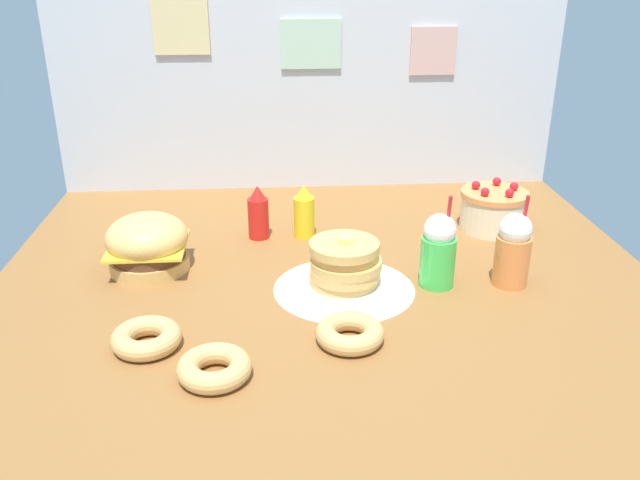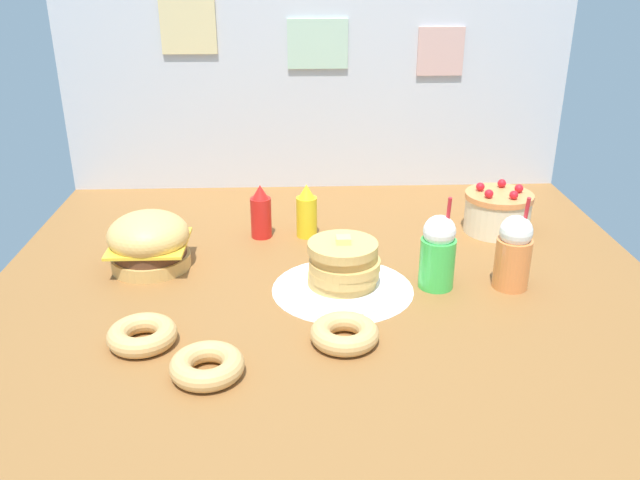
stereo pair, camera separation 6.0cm
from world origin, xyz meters
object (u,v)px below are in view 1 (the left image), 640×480
at_px(burger, 148,244).
at_px(donut_vanilla, 350,332).
at_px(mustard_bottle, 304,213).
at_px(donut_pink_glaze, 146,337).
at_px(layer_cake, 493,210).
at_px(orange_float_cup, 513,250).
at_px(donut_chocolate, 214,367).
at_px(cream_soda_cup, 438,251).
at_px(ketchup_bottle, 258,214).
at_px(pancake_stack, 344,267).

distance_m(burger, donut_vanilla, 0.74).
bearing_deg(mustard_bottle, donut_pink_glaze, -122.26).
height_order(layer_cake, mustard_bottle, mustard_bottle).
distance_m(layer_cake, mustard_bottle, 0.67).
bearing_deg(donut_pink_glaze, orange_float_cup, 14.95).
xyz_separation_m(orange_float_cup, donut_chocolate, (-0.84, -0.42, -0.08)).
bearing_deg(orange_float_cup, cream_soda_cup, 177.17).
xyz_separation_m(orange_float_cup, donut_pink_glaze, (-1.02, -0.27, -0.08)).
bearing_deg(donut_pink_glaze, donut_chocolate, -38.59).
relative_size(burger, ketchup_bottle, 1.33).
height_order(layer_cake, ketchup_bottle, ketchup_bottle).
relative_size(orange_float_cup, donut_chocolate, 1.61).
relative_size(mustard_bottle, donut_pink_glaze, 1.08).
xyz_separation_m(ketchup_bottle, mustard_bottle, (0.16, 0.00, 0.00)).
xyz_separation_m(burger, donut_chocolate, (0.24, -0.59, -0.06)).
xyz_separation_m(donut_chocolate, donut_vanilla, (0.33, 0.13, 0.00)).
xyz_separation_m(layer_cake, ketchup_bottle, (-0.83, -0.02, 0.01)).
bearing_deg(donut_chocolate, pancake_stack, 50.44).
distance_m(pancake_stack, donut_vanilla, 0.30).
distance_m(burger, pancake_stack, 0.62).
relative_size(burger, orange_float_cup, 0.88).
height_order(burger, layer_cake, burger).
distance_m(mustard_bottle, donut_vanilla, 0.70).
bearing_deg(mustard_bottle, layer_cake, 1.39).
bearing_deg(donut_chocolate, layer_cake, 42.32).
distance_m(donut_pink_glaze, donut_chocolate, 0.23).
distance_m(cream_soda_cup, donut_chocolate, 0.76).
xyz_separation_m(orange_float_cup, donut_vanilla, (-0.51, -0.29, -0.08)).
bearing_deg(pancake_stack, donut_chocolate, -129.56).
height_order(cream_soda_cup, donut_vanilla, cream_soda_cup).
xyz_separation_m(ketchup_bottle, donut_chocolate, (-0.09, -0.82, -0.06)).
relative_size(cream_soda_cup, donut_chocolate, 1.61).
relative_size(mustard_bottle, donut_vanilla, 1.08).
height_order(mustard_bottle, donut_vanilla, mustard_bottle).
bearing_deg(pancake_stack, burger, 163.66).
distance_m(cream_soda_cup, donut_vanilla, 0.43).
bearing_deg(cream_soda_cup, ketchup_bottle, 143.18).
bearing_deg(donut_chocolate, donut_vanilla, 21.28).
bearing_deg(pancake_stack, mustard_bottle, 103.58).
distance_m(pancake_stack, donut_pink_glaze, 0.60).
bearing_deg(burger, ketchup_bottle, 34.18).
xyz_separation_m(cream_soda_cup, donut_pink_glaze, (-0.80, -0.28, -0.08)).
bearing_deg(burger, pancake_stack, -16.34).
relative_size(ketchup_bottle, orange_float_cup, 0.67).
xyz_separation_m(ketchup_bottle, donut_vanilla, (0.24, -0.69, -0.06)).
bearing_deg(ketchup_bottle, burger, -145.82).
bearing_deg(pancake_stack, donut_pink_glaze, -152.13).
bearing_deg(donut_vanilla, cream_soda_cup, 45.46).
relative_size(layer_cake, mustard_bottle, 1.25).
bearing_deg(donut_pink_glaze, pancake_stack, 27.87).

